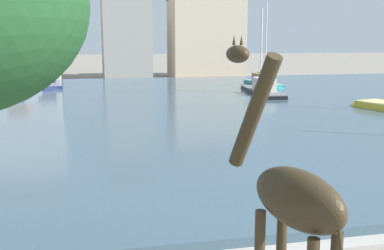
{
  "coord_description": "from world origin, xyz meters",
  "views": [
    {
      "loc": [
        -3.09,
        -1.08,
        4.7
      ],
      "look_at": [
        -0.17,
        12.13,
        2.2
      ],
      "focal_mm": 43.45,
      "sensor_mm": 36.0,
      "label": 1
    }
  ],
  "objects_px": {
    "sailboat_grey": "(23,91)",
    "sailboat_navy": "(47,84)",
    "sailboat_teal": "(265,84)",
    "giraffe_statue": "(291,202)",
    "sailboat_black": "(260,91)"
  },
  "relations": [
    {
      "from": "sailboat_black",
      "to": "sailboat_teal",
      "type": "xyz_separation_m",
      "value": [
        2.63,
        5.82,
        -0.04
      ]
    },
    {
      "from": "giraffe_statue",
      "to": "sailboat_black",
      "type": "relative_size",
      "value": 0.5
    },
    {
      "from": "giraffe_statue",
      "to": "sailboat_navy",
      "type": "relative_size",
      "value": 0.54
    },
    {
      "from": "sailboat_teal",
      "to": "sailboat_navy",
      "type": "xyz_separation_m",
      "value": [
        -20.33,
        3.67,
        0.08
      ]
    },
    {
      "from": "sailboat_navy",
      "to": "sailboat_grey",
      "type": "bearing_deg",
      "value": -102.22
    },
    {
      "from": "sailboat_teal",
      "to": "sailboat_navy",
      "type": "bearing_deg",
      "value": 169.76
    },
    {
      "from": "sailboat_teal",
      "to": "sailboat_black",
      "type": "bearing_deg",
      "value": -114.34
    },
    {
      "from": "giraffe_statue",
      "to": "sailboat_teal",
      "type": "bearing_deg",
      "value": 69.22
    },
    {
      "from": "sailboat_navy",
      "to": "sailboat_black",
      "type": "bearing_deg",
      "value": -28.21
    },
    {
      "from": "giraffe_statue",
      "to": "sailboat_black",
      "type": "bearing_deg",
      "value": 69.93
    },
    {
      "from": "sailboat_black",
      "to": "sailboat_navy",
      "type": "relative_size",
      "value": 1.09
    },
    {
      "from": "sailboat_grey",
      "to": "sailboat_teal",
      "type": "xyz_separation_m",
      "value": [
        21.67,
        2.51,
        -0.11
      ]
    },
    {
      "from": "sailboat_black",
      "to": "sailboat_teal",
      "type": "height_order",
      "value": "sailboat_teal"
    },
    {
      "from": "sailboat_grey",
      "to": "sailboat_teal",
      "type": "distance_m",
      "value": 21.82
    },
    {
      "from": "sailboat_grey",
      "to": "sailboat_navy",
      "type": "relative_size",
      "value": 0.86
    }
  ]
}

